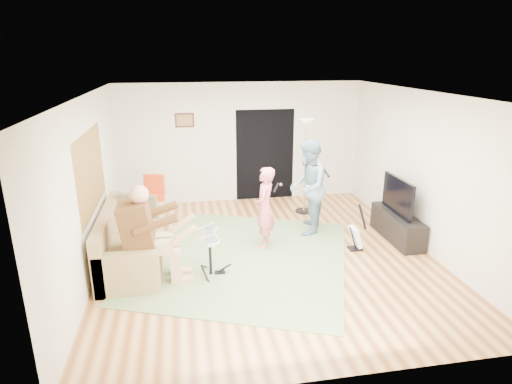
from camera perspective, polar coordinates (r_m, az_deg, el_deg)
floor at (r=7.41m, az=1.48°, el=-8.37°), size 6.00×6.00×0.00m
walls at (r=6.91m, az=1.57°, el=1.71°), size 5.50×6.00×2.70m
ceiling at (r=6.66m, az=1.67°, el=12.93°), size 6.00×6.00×0.00m
window_blinds at (r=7.06m, az=-21.17°, el=2.51°), size 0.00×2.05×2.05m
doorway at (r=9.93m, az=1.21°, el=4.95°), size 2.10×0.00×2.10m
picture_frame at (r=9.59m, az=-9.51°, el=9.42°), size 0.42×0.03×0.32m
area_rug at (r=7.29m, az=-1.49°, el=-8.76°), size 4.38×4.59×0.02m
sofa at (r=7.33m, az=-16.75°, el=-6.88°), size 0.92×2.23×0.90m
drummer at (r=6.58m, az=-13.66°, el=-6.79°), size 0.98×0.55×1.51m
drum_kit at (r=6.68m, az=-6.11°, el=-8.57°), size 0.38×0.69×0.71m
singer at (r=7.46m, az=1.16°, el=-2.11°), size 0.51×0.62×1.45m
microphone at (r=7.38m, az=2.70°, el=0.60°), size 0.06×0.06×0.24m
guitarist at (r=8.05m, az=6.91°, el=0.66°), size 0.96×1.07×1.81m
guitar_held at (r=8.02m, az=8.36°, el=2.95°), size 0.21×0.61×0.26m
guitar_spare at (r=7.70m, az=13.21°, el=-5.82°), size 0.30×0.27×0.85m
torchiere_lamp at (r=9.01m, az=6.66°, el=5.65°), size 0.36×0.36×2.02m
dining_chair at (r=8.75m, az=-13.57°, el=-2.09°), size 0.52×0.55×1.01m
tv_cabinet at (r=8.34m, az=18.29°, el=-4.34°), size 0.40×1.40×0.50m
television at (r=8.11m, az=18.39°, el=-0.45°), size 0.06×1.03×0.65m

